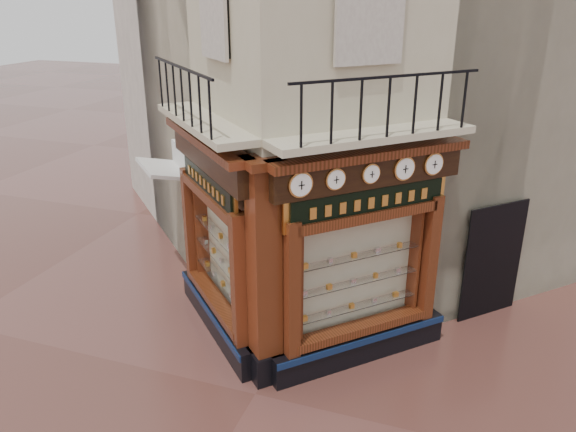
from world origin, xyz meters
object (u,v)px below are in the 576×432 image
at_px(signboard_right, 369,202).
at_px(clock_a, 301,185).
at_px(signboard_left, 208,183).
at_px(clock_b, 335,179).
at_px(awning, 173,277).
at_px(clock_e, 434,164).
at_px(clock_d, 404,168).
at_px(clock_c, 371,174).
at_px(corner_pilaster, 264,278).

bearing_deg(signboard_right, clock_a, -175.21).
bearing_deg(signboard_left, clock_a, -161.05).
height_order(clock_b, awning, clock_b).
distance_m(clock_a, clock_e, 2.49).
relative_size(clock_d, awning, 0.27).
relative_size(signboard_left, signboard_right, 0.89).
xyz_separation_m(clock_b, clock_d, (0.92, 0.92, 0.00)).
distance_m(clock_d, signboard_left, 3.46).
bearing_deg(clock_d, clock_c, -180.00).
xyz_separation_m(clock_c, signboard_left, (-2.95, 0.13, -0.52)).
height_order(clock_e, awning, clock_e).
distance_m(corner_pilaster, clock_e, 3.40).
bearing_deg(signboard_left, clock_b, -148.24).
bearing_deg(signboard_right, clock_b, -171.26).
xyz_separation_m(clock_a, clock_b, (0.42, 0.42, -0.00)).
height_order(clock_e, signboard_left, clock_e).
bearing_deg(clock_c, clock_e, 0.00).
height_order(signboard_left, signboard_right, signboard_right).
distance_m(clock_a, signboard_left, 2.36).
relative_size(clock_d, signboard_right, 0.18).
relative_size(clock_a, clock_c, 1.22).
relative_size(clock_b, clock_d, 0.86).
bearing_deg(clock_d, awning, 120.53).
height_order(clock_a, clock_d, clock_d).
distance_m(clock_d, awning, 6.64).
relative_size(clock_e, signboard_right, 0.17).
bearing_deg(clock_b, clock_e, 0.00).
bearing_deg(clock_a, clock_c, 0.00).
height_order(awning, signboard_right, signboard_right).
bearing_deg(clock_c, awning, 114.45).
relative_size(corner_pilaster, awning, 2.61).
relative_size(clock_a, signboard_left, 0.20).
relative_size(clock_d, clock_e, 1.05).
bearing_deg(signboard_left, clock_c, -137.49).
height_order(clock_b, signboard_left, clock_b).
bearing_deg(clock_e, signboard_right, 174.63).
distance_m(corner_pilaster, signboard_left, 2.12).
bearing_deg(clock_c, signboard_right, 57.37).
bearing_deg(signboard_left, awning, 4.01).
xyz_separation_m(clock_e, awning, (-5.81, 0.97, -3.62)).
bearing_deg(corner_pilaster, clock_b, -22.49).
height_order(corner_pilaster, signboard_left, corner_pilaster).
xyz_separation_m(clock_c, awning, (-4.93, 1.85, -3.62)).
xyz_separation_m(clock_e, signboard_right, (-0.91, -0.75, -0.52)).
xyz_separation_m(corner_pilaster, clock_c, (1.49, 0.89, 1.67)).
bearing_deg(awning, clock_c, -155.55).
xyz_separation_m(clock_a, signboard_right, (0.85, 1.01, -0.52)).
bearing_deg(awning, clock_a, -169.01).
bearing_deg(clock_e, clock_b, -180.00).
relative_size(corner_pilaster, signboard_left, 1.99).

